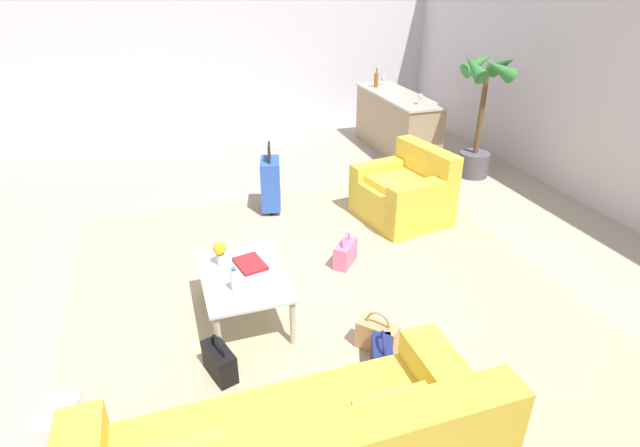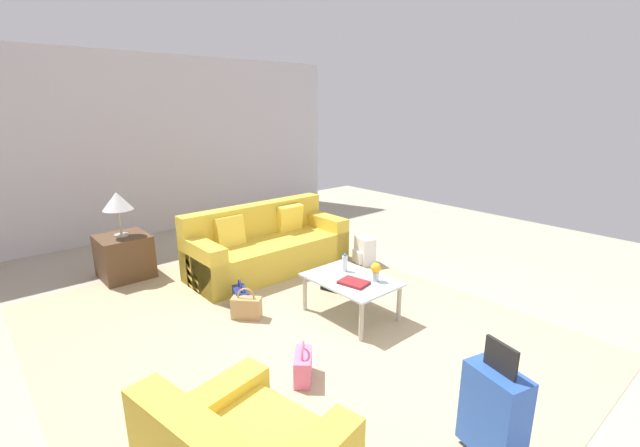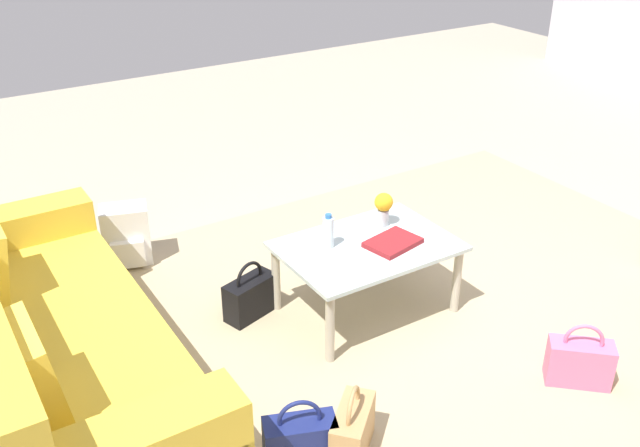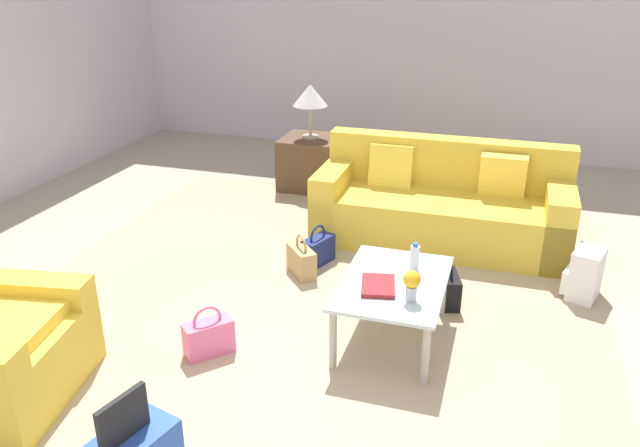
% 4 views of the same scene
% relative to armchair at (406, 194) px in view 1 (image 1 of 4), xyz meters
% --- Properties ---
extents(ground_plane, '(12.00, 12.00, 0.00)m').
position_rel_armchair_xyz_m(ground_plane, '(0.91, -1.67, -0.30)').
color(ground_plane, '#A89E89').
extents(wall_left, '(0.12, 8.00, 3.10)m').
position_rel_armchair_xyz_m(wall_left, '(-4.15, -1.67, 1.25)').
color(wall_left, silver).
rests_on(wall_left, ground).
extents(area_rug, '(5.20, 4.40, 0.01)m').
position_rel_armchair_xyz_m(area_rug, '(1.51, -1.47, -0.29)').
color(area_rug, tan).
rests_on(area_rug, ground).
extents(armchair, '(1.09, 1.02, 0.84)m').
position_rel_armchair_xyz_m(armchair, '(0.00, 0.00, 0.00)').
color(armchair, gold).
rests_on(armchair, ground).
extents(coffee_table, '(0.98, 0.68, 0.44)m').
position_rel_armchair_xyz_m(coffee_table, '(1.31, -2.17, 0.09)').
color(coffee_table, silver).
rests_on(coffee_table, ground).
extents(water_bottle, '(0.06, 0.06, 0.20)m').
position_rel_armchair_xyz_m(water_bottle, '(1.51, -2.27, 0.24)').
color(water_bottle, silver).
rests_on(water_bottle, coffee_table).
extents(coffee_table_book, '(0.33, 0.27, 0.03)m').
position_rel_armchair_xyz_m(coffee_table_book, '(1.19, -2.09, 0.16)').
color(coffee_table_book, maroon).
rests_on(coffee_table_book, coffee_table).
extents(flower_vase, '(0.11, 0.11, 0.21)m').
position_rel_armchair_xyz_m(flower_vase, '(1.09, -2.32, 0.27)').
color(flower_vase, '#B2B7BC').
rests_on(flower_vase, coffee_table).
extents(bar_console, '(1.93, 0.63, 0.92)m').
position_rel_armchair_xyz_m(bar_console, '(-2.19, 0.93, 0.18)').
color(bar_console, '#937F60').
rests_on(bar_console, ground).
extents(wine_glass_leftmost, '(0.08, 0.08, 0.15)m').
position_rel_armchair_xyz_m(wine_glass_leftmost, '(-2.85, 0.97, 0.73)').
color(wine_glass_leftmost, silver).
rests_on(wine_glass_leftmost, bar_console).
extents(wine_glass_left_of_centre, '(0.08, 0.08, 0.15)m').
position_rel_armchair_xyz_m(wine_glass_left_of_centre, '(-1.53, 0.94, 0.73)').
color(wine_glass_left_of_centre, silver).
rests_on(wine_glass_left_of_centre, bar_console).
extents(wine_bottle_amber, '(0.07, 0.07, 0.30)m').
position_rel_armchair_xyz_m(wine_bottle_amber, '(-2.77, 0.82, 0.74)').
color(wine_bottle_amber, brown).
rests_on(wine_bottle_amber, bar_console).
extents(suitcase_blue, '(0.44, 0.32, 0.85)m').
position_rel_armchair_xyz_m(suitcase_blue, '(-0.69, -1.47, 0.06)').
color(suitcase_blue, '#2851AD').
rests_on(suitcase_blue, ground).
extents(handbag_tan, '(0.33, 0.32, 0.36)m').
position_rel_armchair_xyz_m(handbag_tan, '(2.02, -1.27, -0.17)').
color(handbag_tan, tan).
rests_on(handbag_tan, ground).
extents(handbag_black, '(0.35, 0.23, 0.36)m').
position_rel_armchair_xyz_m(handbag_black, '(1.91, -2.48, -0.17)').
color(handbag_black, black).
rests_on(handbag_black, ground).
extents(handbag_navy, '(0.35, 0.24, 0.36)m').
position_rel_armchair_xyz_m(handbag_navy, '(2.25, -1.34, -0.17)').
color(handbag_navy, navy).
rests_on(handbag_navy, ground).
extents(handbag_pink, '(0.33, 0.32, 0.36)m').
position_rel_armchair_xyz_m(handbag_pink, '(0.77, -1.06, -0.17)').
color(handbag_pink, pink).
rests_on(handbag_pink, ground).
extents(backpack_white, '(0.35, 0.31, 0.40)m').
position_rel_armchair_xyz_m(backpack_white, '(2.31, -3.46, -0.10)').
color(backpack_white, white).
rests_on(backpack_white, ground).
extents(potted_palm, '(0.64, 0.64, 1.72)m').
position_rel_armchair_xyz_m(potted_palm, '(-0.89, 1.53, 0.62)').
color(potted_palm, '#514C56').
rests_on(potted_palm, ground).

